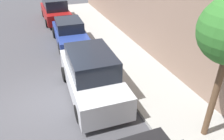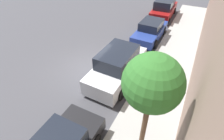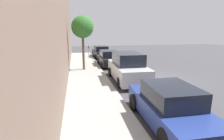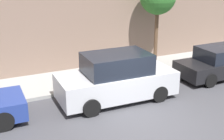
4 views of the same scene
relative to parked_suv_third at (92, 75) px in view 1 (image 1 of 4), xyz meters
name	(u,v)px [view 1 (image 1 of 4)]	position (x,y,z in m)	size (l,w,h in m)	color
ground_plane	(41,104)	(-2.20, 0.03, -0.93)	(60.00, 60.00, 0.00)	#424247
sidewalk	(147,80)	(2.70, 0.03, -0.86)	(2.79, 32.00, 0.15)	#9E9E99
parked_suv_third	(92,75)	(0.00, 0.00, 0.00)	(2.08, 4.85, 1.98)	#B7BABF
parked_sedan_fourth	(70,33)	(0.21, 5.97, -0.21)	(1.93, 4.55, 1.54)	navy
parked_minivan_fifth	(55,10)	(0.01, 11.34, -0.01)	(2.02, 4.94, 1.90)	maroon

